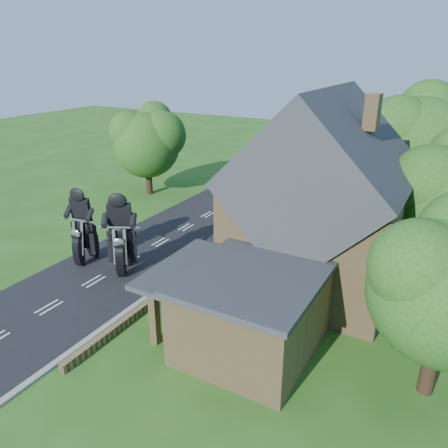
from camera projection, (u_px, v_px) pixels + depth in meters
The scene contains 17 objects.
ground at pixel (94, 281), 23.90m from camera, with size 120.00×120.00×0.00m, color #255417.
road at pixel (94, 281), 23.90m from camera, with size 7.00×80.00×0.02m, color black.
kerb at pixel (146, 298), 22.21m from camera, with size 0.30×80.00×0.12m, color gray.
garden_wall at pixel (208, 260), 25.90m from camera, with size 0.30×22.00×0.40m, color olive.
house at pixel (320, 206), 22.35m from camera, with size 9.54×8.64×10.24m.
annex at pixel (249, 310), 18.09m from camera, with size 7.05×5.94×3.44m.
tree_behind_house at pixel (427, 143), 28.16m from camera, with size 7.81×7.20×10.08m.
tree_behind_left at pixel (339, 139), 31.89m from camera, with size 6.94×6.40×9.16m.
tree_far_road at pixel (151, 139), 36.65m from camera, with size 6.08×5.60×7.84m.
shrub_a at pixel (160, 308), 20.47m from camera, with size 0.90×0.90×1.10m, color #103415.
shrub_b at pixel (189, 284), 22.49m from camera, with size 0.90×0.90×1.10m, color #103415.
shrub_c at pixel (214, 265), 24.51m from camera, with size 0.90×0.90×1.10m, color #103415.
shrub_d at pixel (253, 235), 28.55m from camera, with size 0.90×0.90×1.10m, color #103415.
shrub_e at pixel (269, 222), 30.57m from camera, with size 0.90×0.90×1.10m, color #103415.
shrub_f at pixel (282, 212), 32.59m from camera, with size 0.90×0.90×1.10m, color #103415.
motorcycle_lead at pixel (124, 260), 24.72m from camera, with size 0.39×1.52×1.42m, color black, non-canonical shape.
motorcycle_follow at pixel (86, 251), 25.91m from camera, with size 0.38×1.49×1.39m, color black, non-canonical shape.
Camera 1 is at (16.57, -14.79, 11.78)m, focal length 35.00 mm.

